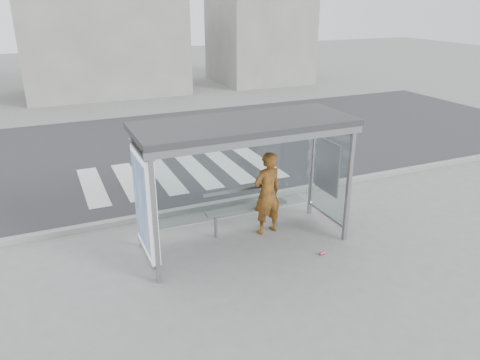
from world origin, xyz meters
The scene contains 10 objects.
ground centered at (0.00, 0.00, 0.00)m, with size 80.00×80.00×0.00m, color slate.
road centered at (0.00, 7.00, 0.00)m, with size 30.00×10.00×0.01m, color #2E2E31.
curb centered at (0.00, 1.95, 0.06)m, with size 30.00×0.18×0.12m, color gray.
crosswalk centered at (0.00, 4.50, 0.00)m, with size 5.55×3.00×0.00m.
bus_shelter centered at (-0.37, 0.06, 1.98)m, with size 4.25×1.65×2.62m.
building_center centered at (0.00, 18.00, 2.50)m, with size 8.00×5.00×5.00m, color gray.
building_right centered at (9.00, 18.00, 3.50)m, with size 5.00×5.00×7.00m, color gray.
person centered at (0.64, 0.27, 0.92)m, with size 0.67×0.44×1.83m, color #D85F14.
bench centered at (0.26, 0.50, 0.57)m, with size 1.85×0.32×0.96m.
soda_can centered at (1.22, -1.05, 0.03)m, with size 0.06×0.06×0.11m, color #C53A51.
Camera 1 is at (-3.54, -7.85, 4.81)m, focal length 35.00 mm.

